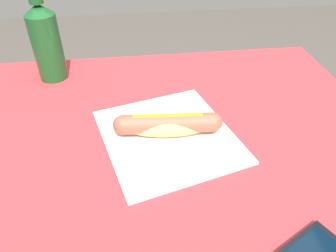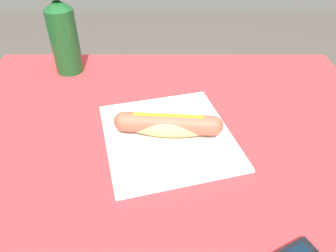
# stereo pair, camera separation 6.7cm
# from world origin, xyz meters

# --- Properties ---
(dining_table) EXTENTS (1.01, 0.86, 0.73)m
(dining_table) POSITION_xyz_m (0.00, 0.00, 0.59)
(dining_table) COLOR brown
(dining_table) RESTS_ON ground
(paper_wrapper) EXTENTS (0.33, 0.35, 0.01)m
(paper_wrapper) POSITION_xyz_m (-0.01, -0.03, 0.74)
(paper_wrapper) COLOR silver
(paper_wrapper) RESTS_ON dining_table
(hot_dog) EXTENTS (0.23, 0.06, 0.05)m
(hot_dog) POSITION_xyz_m (-0.01, -0.03, 0.77)
(hot_dog) COLOR tan
(hot_dog) RESTS_ON paper_wrapper
(soda_bottle) EXTENTS (0.08, 0.08, 0.25)m
(soda_bottle) POSITION_xyz_m (0.27, -0.33, 0.84)
(soda_bottle) COLOR #14471E
(soda_bottle) RESTS_ON dining_table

